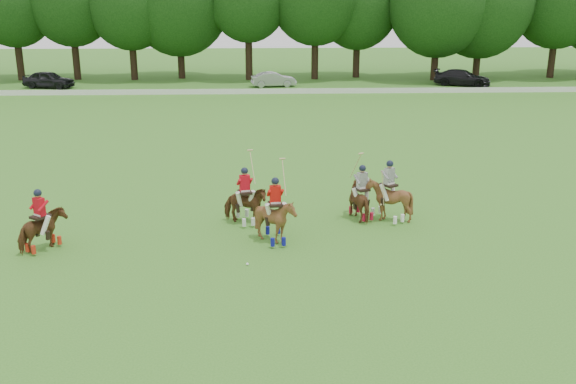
{
  "coord_description": "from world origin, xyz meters",
  "views": [
    {
      "loc": [
        1.03,
        -17.54,
        8.04
      ],
      "look_at": [
        1.98,
        4.2,
        1.4
      ],
      "focal_mm": 40.0,
      "sensor_mm": 36.0,
      "label": 1
    }
  ],
  "objects_px": {
    "car_left": "(49,80)",
    "polo_red_b": "(245,204)",
    "polo_ball": "(247,264)",
    "car_mid": "(273,79)",
    "polo_stripe_a": "(361,200)",
    "polo_red_c": "(275,219)",
    "polo_stripe_b": "(388,199)",
    "polo_red_a": "(42,229)",
    "car_right": "(462,78)"
  },
  "relations": [
    {
      "from": "car_right",
      "to": "polo_stripe_a",
      "type": "bearing_deg",
      "value": -178.37
    },
    {
      "from": "car_left",
      "to": "polo_stripe_b",
      "type": "height_order",
      "value": "polo_stripe_b"
    },
    {
      "from": "car_left",
      "to": "polo_red_b",
      "type": "relative_size",
      "value": 1.73
    },
    {
      "from": "car_right",
      "to": "polo_red_a",
      "type": "distance_m",
      "value": 47.82
    },
    {
      "from": "polo_red_a",
      "to": "polo_stripe_b",
      "type": "relative_size",
      "value": 0.91
    },
    {
      "from": "polo_red_a",
      "to": "car_right",
      "type": "bearing_deg",
      "value": 56.68
    },
    {
      "from": "polo_red_a",
      "to": "polo_red_c",
      "type": "bearing_deg",
      "value": 3.08
    },
    {
      "from": "polo_red_b",
      "to": "polo_red_c",
      "type": "xyz_separation_m",
      "value": [
        1.07,
        -1.94,
        0.08
      ]
    },
    {
      "from": "polo_red_b",
      "to": "polo_ball",
      "type": "distance_m",
      "value": 3.98
    },
    {
      "from": "polo_red_a",
      "to": "polo_stripe_a",
      "type": "relative_size",
      "value": 0.8
    },
    {
      "from": "polo_ball",
      "to": "car_left",
      "type": "bearing_deg",
      "value": 114.46
    },
    {
      "from": "car_left",
      "to": "polo_stripe_b",
      "type": "xyz_separation_m",
      "value": [
        24.07,
        -37.52,
        0.05
      ]
    },
    {
      "from": "polo_red_c",
      "to": "polo_stripe_a",
      "type": "xyz_separation_m",
      "value": [
        3.29,
        2.28,
        -0.08
      ]
    },
    {
      "from": "polo_red_a",
      "to": "polo_stripe_b",
      "type": "xyz_separation_m",
      "value": [
        11.93,
        2.44,
        0.09
      ]
    },
    {
      "from": "polo_stripe_a",
      "to": "polo_stripe_b",
      "type": "distance_m",
      "value": 1.0
    },
    {
      "from": "car_left",
      "to": "car_right",
      "type": "bearing_deg",
      "value": -76.4
    },
    {
      "from": "car_left",
      "to": "polo_stripe_a",
      "type": "xyz_separation_m",
      "value": [
        23.11,
        -37.26,
        -0.05
      ]
    },
    {
      "from": "car_mid",
      "to": "polo_stripe_b",
      "type": "height_order",
      "value": "polo_stripe_b"
    },
    {
      "from": "car_left",
      "to": "polo_red_b",
      "type": "distance_m",
      "value": 42.02
    },
    {
      "from": "polo_red_a",
      "to": "polo_stripe_b",
      "type": "distance_m",
      "value": 12.18
    },
    {
      "from": "polo_stripe_a",
      "to": "polo_red_b",
      "type": "bearing_deg",
      "value": -175.48
    },
    {
      "from": "car_left",
      "to": "polo_red_a",
      "type": "relative_size",
      "value": 2.19
    },
    {
      "from": "polo_red_b",
      "to": "car_left",
      "type": "bearing_deg",
      "value": 116.5
    },
    {
      "from": "car_mid",
      "to": "polo_stripe_a",
      "type": "distance_m",
      "value": 37.34
    },
    {
      "from": "car_mid",
      "to": "polo_red_b",
      "type": "height_order",
      "value": "polo_red_b"
    },
    {
      "from": "car_mid",
      "to": "polo_red_b",
      "type": "relative_size",
      "value": 1.55
    },
    {
      "from": "polo_red_c",
      "to": "polo_stripe_b",
      "type": "bearing_deg",
      "value": 25.47
    },
    {
      "from": "car_mid",
      "to": "polo_ball",
      "type": "xyz_separation_m",
      "value": [
        -1.73,
        -41.52,
        -0.64
      ]
    },
    {
      "from": "car_left",
      "to": "car_mid",
      "type": "relative_size",
      "value": 1.11
    },
    {
      "from": "car_mid",
      "to": "polo_ball",
      "type": "relative_size",
      "value": 45.98
    },
    {
      "from": "polo_red_b",
      "to": "polo_ball",
      "type": "xyz_separation_m",
      "value": [
        0.13,
        -3.92,
        -0.7
      ]
    },
    {
      "from": "car_mid",
      "to": "polo_ball",
      "type": "distance_m",
      "value": 41.56
    },
    {
      "from": "polo_stripe_a",
      "to": "car_right",
      "type": "bearing_deg",
      "value": 67.68
    },
    {
      "from": "car_mid",
      "to": "polo_red_c",
      "type": "distance_m",
      "value": 39.55
    },
    {
      "from": "car_mid",
      "to": "polo_red_a",
      "type": "xyz_separation_m",
      "value": [
        -8.49,
        -39.96,
        0.06
      ]
    },
    {
      "from": "polo_stripe_b",
      "to": "polo_ball",
      "type": "relative_size",
      "value": 25.69
    },
    {
      "from": "polo_red_a",
      "to": "polo_red_b",
      "type": "bearing_deg",
      "value": 19.59
    },
    {
      "from": "car_right",
      "to": "polo_red_b",
      "type": "height_order",
      "value": "polo_red_b"
    },
    {
      "from": "polo_stripe_b",
      "to": "polo_red_b",
      "type": "bearing_deg",
      "value": -179.11
    },
    {
      "from": "polo_red_c",
      "to": "polo_stripe_a",
      "type": "distance_m",
      "value": 4.0
    },
    {
      "from": "car_right",
      "to": "polo_stripe_a",
      "type": "distance_m",
      "value": 40.28
    },
    {
      "from": "polo_red_b",
      "to": "polo_stripe_a",
      "type": "xyz_separation_m",
      "value": [
        4.35,
        0.34,
        -0.01
      ]
    },
    {
      "from": "car_left",
      "to": "polo_stripe_a",
      "type": "height_order",
      "value": "polo_stripe_a"
    },
    {
      "from": "car_mid",
      "to": "polo_red_a",
      "type": "bearing_deg",
      "value": 160.17
    },
    {
      "from": "polo_red_b",
      "to": "polo_stripe_b",
      "type": "height_order",
      "value": "polo_red_b"
    },
    {
      "from": "polo_red_a",
      "to": "polo_ball",
      "type": "distance_m",
      "value": 6.96
    },
    {
      "from": "car_left",
      "to": "polo_red_b",
      "type": "bearing_deg",
      "value": -139.9
    },
    {
      "from": "polo_red_b",
      "to": "polo_stripe_a",
      "type": "bearing_deg",
      "value": 4.52
    },
    {
      "from": "car_right",
      "to": "polo_red_a",
      "type": "relative_size",
      "value": 2.47
    },
    {
      "from": "polo_red_c",
      "to": "polo_ball",
      "type": "xyz_separation_m",
      "value": [
        -0.93,
        -1.98,
        -0.77
      ]
    }
  ]
}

